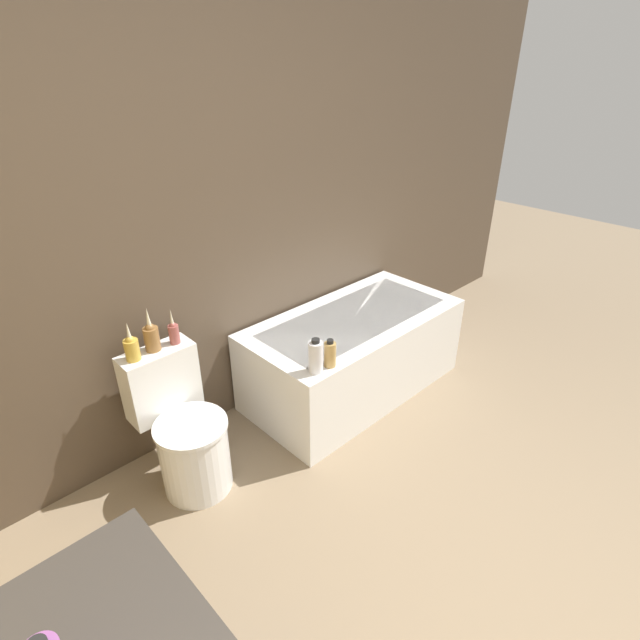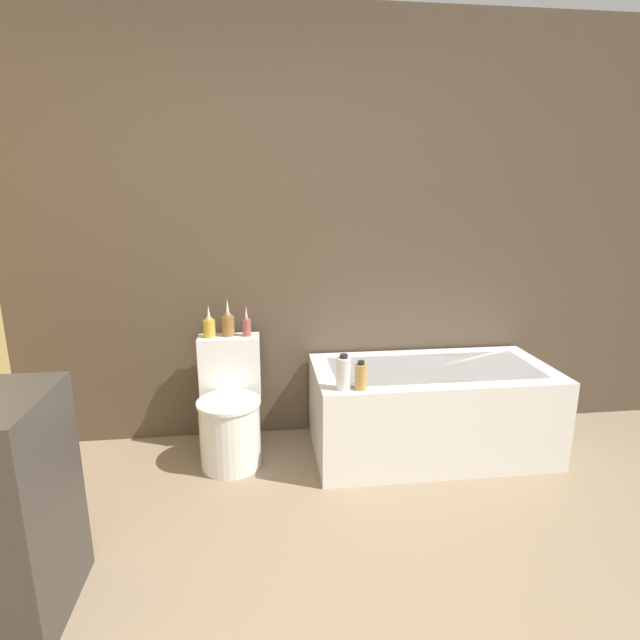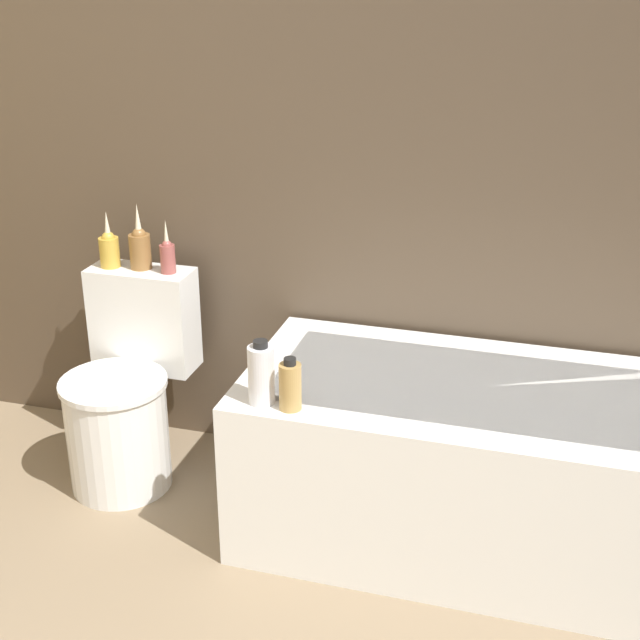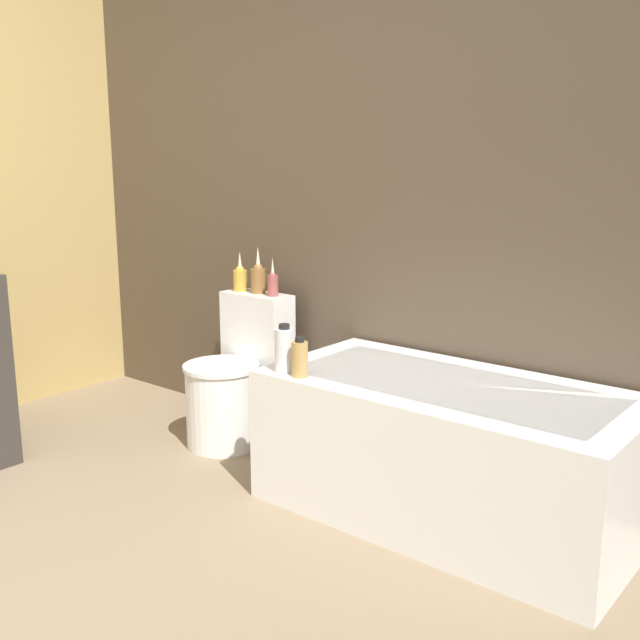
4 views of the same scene
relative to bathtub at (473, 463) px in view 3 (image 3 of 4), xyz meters
The scene contains 8 objects.
wall_back_tiled 1.40m from the bathtub, 155.04° to the left, with size 6.40×0.06×2.60m.
bathtub is the anchor object (origin of this frame).
toilet 1.21m from the bathtub, behind, with size 0.37×0.51×0.71m.
vase_gold 1.43m from the bathtub, behind, with size 0.07×0.07×0.20m.
vase_silver 1.34m from the bathtub, 169.07° to the left, with size 0.07×0.07×0.23m.
vase_bronze 1.23m from the bathtub, 168.76° to the left, with size 0.05×0.05×0.19m.
shampoo_bottle_tall 0.74m from the bathtub, 155.34° to the right, with size 0.08×0.08×0.19m.
shampoo_bottle_short 0.67m from the bathtub, 150.38° to the right, with size 0.06×0.06×0.16m.
Camera 3 is at (1.07, -0.70, 1.77)m, focal length 50.00 mm.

